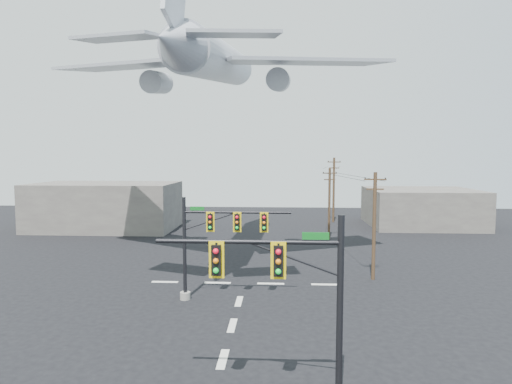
# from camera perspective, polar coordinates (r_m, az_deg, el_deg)

# --- Properties ---
(ground) EXTENTS (120.00, 120.00, 0.00)m
(ground) POSITION_cam_1_polar(r_m,az_deg,el_deg) (21.51, -4.44, -21.34)
(ground) COLOR black
(ground) RESTS_ON ground
(lane_markings) EXTENTS (14.00, 21.20, 0.01)m
(lane_markings) POSITION_cam_1_polar(r_m,az_deg,el_deg) (26.36, -2.85, -16.24)
(lane_markings) COLOR silver
(lane_markings) RESTS_ON ground
(signal_mast_near) EXTENTS (7.29, 0.80, 7.32)m
(signal_mast_near) POSITION_cam_1_polar(r_m,az_deg,el_deg) (16.65, 5.82, -14.63)
(signal_mast_near) COLOR gray
(signal_mast_near) RESTS_ON ground
(signal_mast_far) EXTENTS (7.32, 0.75, 6.81)m
(signal_mast_far) POSITION_cam_1_polar(r_m,az_deg,el_deg) (28.21, -5.99, -6.65)
(signal_mast_far) COLOR gray
(signal_mast_far) RESTS_ON ground
(utility_pole_a) EXTENTS (1.65, 0.38, 8.27)m
(utility_pole_a) POSITION_cam_1_polar(r_m,az_deg,el_deg) (33.85, 15.48, -4.12)
(utility_pole_a) COLOR #432C1C
(utility_pole_a) RESTS_ON ground
(utility_pole_b) EXTENTS (1.64, 0.27, 8.10)m
(utility_pole_b) POSITION_cam_1_polar(r_m,az_deg,el_deg) (49.41, 9.75, -1.35)
(utility_pole_b) COLOR #432C1C
(utility_pole_b) RESTS_ON ground
(utility_pole_c) EXTENTS (1.83, 0.76, 9.28)m
(utility_pole_c) POSITION_cam_1_polar(r_m,az_deg,el_deg) (62.26, 10.32, 0.46)
(utility_pole_c) COLOR #432C1C
(utility_pole_c) RESTS_ON ground
(power_lines) EXTENTS (3.70, 28.94, 0.49)m
(power_lines) POSITION_cam_1_polar(r_m,az_deg,el_deg) (47.65, 11.10, 2.69)
(power_lines) COLOR black
(airliner) EXTENTS (30.36, 31.94, 8.38)m
(airliner) POSITION_cam_1_polar(r_m,az_deg,el_deg) (39.45, -5.19, 16.86)
(airliner) COLOR #A8ABB4
(building_left) EXTENTS (18.00, 10.00, 6.00)m
(building_left) POSITION_cam_1_polar(r_m,az_deg,el_deg) (59.02, -19.42, -1.78)
(building_left) COLOR slate
(building_left) RESTS_ON ground
(building_right) EXTENTS (14.00, 12.00, 5.00)m
(building_right) POSITION_cam_1_polar(r_m,az_deg,el_deg) (62.63, 21.16, -1.92)
(building_right) COLOR slate
(building_right) RESTS_ON ground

